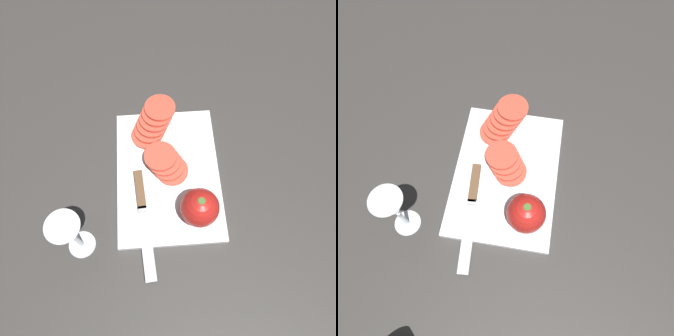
{
  "view_description": "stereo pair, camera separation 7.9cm",
  "coord_description": "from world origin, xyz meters",
  "views": [
    {
      "loc": [
        0.43,
        -0.06,
        0.76
      ],
      "look_at": [
        0.1,
        -0.03,
        0.04
      ],
      "focal_mm": 35.0,
      "sensor_mm": 36.0,
      "label": 1
    },
    {
      "loc": [
        0.43,
        0.02,
        0.76
      ],
      "look_at": [
        0.1,
        -0.03,
        0.04
      ],
      "focal_mm": 35.0,
      "sensor_mm": 36.0,
      "label": 2
    }
  ],
  "objects": [
    {
      "name": "ground_plane",
      "position": [
        0.0,
        0.0,
        0.0
      ],
      "size": [
        3.0,
        3.0,
        0.0
      ],
      "primitive_type": "plane",
      "color": "#383533"
    },
    {
      "name": "cutting_board",
      "position": [
        0.1,
        -0.03,
        0.01
      ],
      "size": [
        0.36,
        0.25,
        0.01
      ],
      "color": "white",
      "rests_on": "ground_plane"
    },
    {
      "name": "wine_glass",
      "position": [
        0.26,
        -0.24,
        0.11
      ],
      "size": [
        0.07,
        0.07,
        0.16
      ],
      "color": "silver",
      "rests_on": "ground_plane"
    },
    {
      "name": "whole_tomato",
      "position": [
        0.21,
        0.03,
        0.06
      ],
      "size": [
        0.09,
        0.09,
        0.09
      ],
      "color": "red",
      "rests_on": "cutting_board"
    },
    {
      "name": "knife",
      "position": [
        0.17,
        -0.1,
        0.02
      ],
      "size": [
        0.26,
        0.04,
        0.01
      ],
      "rotation": [
        0.0,
        0.0,
        0.08
      ],
      "color": "silver",
      "rests_on": "cutting_board"
    },
    {
      "name": "tomato_slice_stack_near",
      "position": [
        0.08,
        -0.04,
        0.03
      ],
      "size": [
        0.11,
        0.11,
        0.04
      ],
      "color": "#DB4C38",
      "rests_on": "cutting_board"
    },
    {
      "name": "tomato_slice_stack_far",
      "position": [
        -0.04,
        -0.06,
        0.04
      ],
      "size": [
        0.13,
        0.12,
        0.05
      ],
      "color": "#DB4C38",
      "rests_on": "cutting_board"
    }
  ]
}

